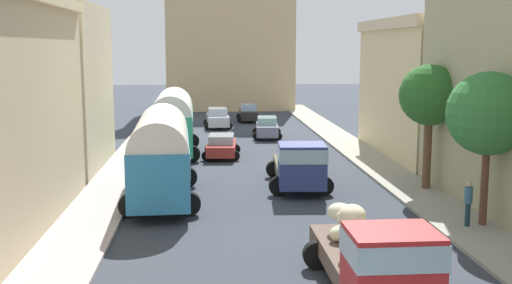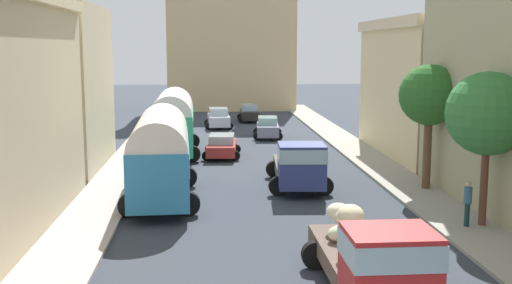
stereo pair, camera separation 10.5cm
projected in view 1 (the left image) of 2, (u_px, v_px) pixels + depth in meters
ground_plane at (250, 161)px, 37.70m from camera, size 154.00×154.00×0.00m
sidewalk_left at (129, 162)px, 37.13m from camera, size 2.50×70.00×0.14m
sidewalk_right at (368, 159)px, 38.24m from camera, size 2.50×70.00×0.14m
building_left_2 at (50, 88)px, 34.76m from camera, size 5.57×9.30×9.14m
building_right_2 at (424, 88)px, 39.16m from camera, size 5.61×12.88×8.57m
distant_church at (230, 37)px, 68.62m from camera, size 13.68×7.78×22.51m
parked_bus_0 at (161, 152)px, 27.77m from camera, size 3.56×8.66×4.04m
parked_bus_1 at (173, 120)px, 39.54m from camera, size 3.48×8.46×4.09m
cargo_truck_0 at (375, 257)px, 16.74m from camera, size 3.08×6.58×2.47m
cargo_truck_1 at (299, 164)px, 30.09m from camera, size 3.26×6.89×2.46m
car_0 at (267, 127)px, 47.29m from camera, size 2.38×4.22×1.60m
car_1 at (248, 113)px, 57.63m from camera, size 2.18×3.93×1.58m
car_2 at (222, 146)px, 39.06m from camera, size 2.50×4.25×1.42m
car_3 at (218, 118)px, 53.13m from camera, size 2.45×4.30×1.69m
pedestrian_1 at (468, 202)px, 23.52m from camera, size 0.39×0.39×1.87m
roadside_tree_1 at (488, 114)px, 23.24m from camera, size 3.14×3.14×5.98m
roadside_tree_2 at (430, 96)px, 29.38m from camera, size 2.87×2.87×6.06m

